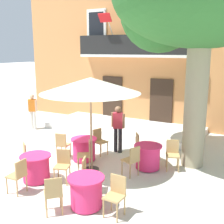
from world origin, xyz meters
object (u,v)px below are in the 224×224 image
Objects in this scene: cafe_chair_middle_1 at (88,172)px; cafe_chair_far_side_1 at (173,153)px; cafe_table_middle at (86,192)px; pedestrian_by_tree at (33,110)px; cafe_chair_near_tree_2 at (62,144)px; cafe_chair_front_1 at (29,155)px; cafe_chair_front_0 at (63,163)px; cafe_chair_middle_2 at (53,192)px; cafe_umbrella at (90,86)px; cafe_table_near_tree at (84,149)px; pedestrian_mid_plaza at (118,126)px; cafe_table_far_side at (148,157)px; cafe_chair_near_tree_1 at (99,140)px; cafe_chair_front_2 at (18,174)px; cafe_chair_near_tree_0 at (86,153)px; cafe_table_front at (36,168)px; cafe_chair_far_side_0 at (132,159)px; cafe_chair_middle_0 at (116,193)px; cafe_chair_far_side_2 at (140,145)px.

cafe_chair_middle_1 is 1.00× the size of cafe_chair_far_side_1.
pedestrian_by_tree is (-5.86, 4.47, 0.54)m from cafe_table_middle.
cafe_chair_near_tree_2 is 1.00× the size of cafe_chair_front_1.
cafe_chair_front_0 is 3.34m from cafe_chair_far_side_1.
cafe_chair_middle_2 is 1.63m from cafe_chair_front_0.
pedestrian_by_tree is at bearing 151.11° from cafe_umbrella.
pedestrian_mid_plaza reaches higher than cafe_table_near_tree.
cafe_chair_near_tree_1 is at bearing 169.19° from cafe_table_far_side.
cafe_chair_near_tree_2 reaches higher than cafe_table_middle.
cafe_umbrella is at bearing -28.89° from pedestrian_by_tree.
cafe_chair_front_2 is 6.19m from pedestrian_by_tree.
cafe_table_middle is 0.95× the size of cafe_chair_middle_2.
cafe_chair_middle_2 is 0.54× the size of pedestrian_mid_plaza.
cafe_chair_near_tree_1 is 2.54m from cafe_umbrella.
cafe_chair_front_1 is (-1.45, -0.93, 0.00)m from cafe_chair_near_tree_0.
pedestrian_mid_plaza reaches higher than cafe_table_far_side.
cafe_table_near_tree is 1.00× the size of cafe_table_front.
cafe_chair_front_2 is at bearing -172.14° from cafe_table_middle.
cafe_chair_front_0 is at bearing -77.70° from cafe_table_near_tree.
cafe_chair_near_tree_2 and cafe_chair_far_side_0 have the same top height.
cafe_chair_near_tree_0 is 2.16m from cafe_table_middle.
cafe_chair_near_tree_1 is at bearing 79.69° from cafe_table_front.
cafe_chair_far_side_1 is at bearing 39.89° from cafe_table_front.
cafe_table_front is at bearing 166.26° from cafe_table_middle.
cafe_table_middle is 0.30× the size of cafe_umbrella.
cafe_chair_front_2 is (-0.70, -2.06, 0.00)m from cafe_chair_near_tree_0.
cafe_chair_middle_2 is (0.70, -2.39, 0.00)m from cafe_chair_near_tree_0.
cafe_chair_middle_1 is at bearing -9.76° from cafe_chair_front_0.
pedestrian_by_tree is at bearing 164.79° from cafe_table_far_side.
cafe_chair_far_side_0 is (1.43, 0.23, 0.00)m from cafe_chair_near_tree_0.
cafe_chair_near_tree_2 is at bearing -33.45° from pedestrian_by_tree.
cafe_chair_middle_1 is at bearing -61.71° from cafe_umbrella.
cafe_chair_middle_1 is 1.00× the size of cafe_chair_far_side_0.
cafe_chair_near_tree_1 is 2.69m from cafe_table_front.
cafe_chair_middle_0 is (0.75, 0.04, 0.14)m from cafe_table_middle.
cafe_chair_far_side_0 is (-0.20, -0.73, 0.14)m from cafe_table_far_side.
cafe_chair_front_0 is at bearing 170.24° from cafe_chair_middle_1.
cafe_chair_near_tree_0 is 1.00× the size of cafe_chair_middle_0.
cafe_table_front is at bearing -121.44° from cafe_chair_near_tree_0.
cafe_chair_near_tree_2 is 1.05× the size of cafe_table_front.
cafe_table_near_tree is 1.50m from pedestrian_mid_plaza.
pedestrian_mid_plaza is (-1.49, 0.88, 0.56)m from cafe_table_far_side.
pedestrian_by_tree is at bearing 141.22° from cafe_chair_front_0.
cafe_chair_middle_1 is at bearing 151.26° from cafe_chair_middle_0.
cafe_table_middle is at bearing 50.60° from cafe_chair_middle_2.
cafe_chair_near_tree_1 is 1.00× the size of cafe_chair_far_side_1.
cafe_chair_far_side_2 is (-1.16, 0.24, 0.00)m from cafe_chair_far_side_1.
cafe_chair_front_2 is (-2.63, -0.30, 0.00)m from cafe_chair_middle_0.
cafe_table_far_side is at bearing 47.57° from cafe_chair_front_0.
cafe_chair_middle_1 is 3.08m from pedestrian_mid_plaza.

